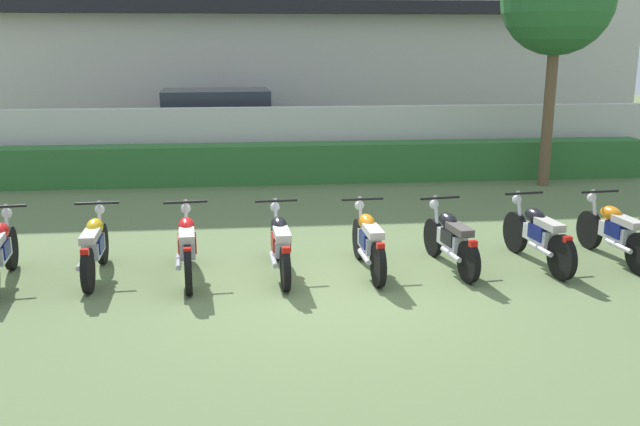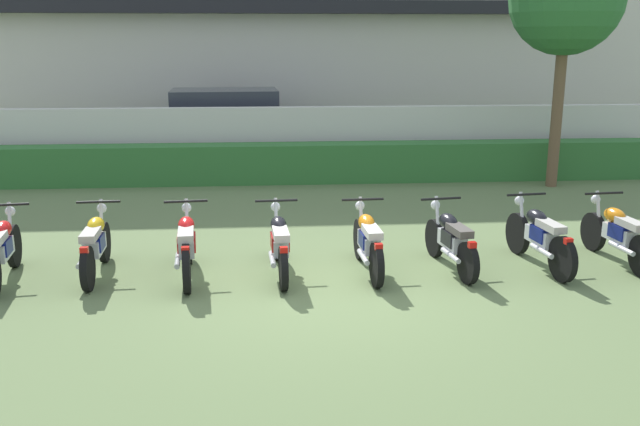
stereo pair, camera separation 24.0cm
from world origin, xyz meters
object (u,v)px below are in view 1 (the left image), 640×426
(motorcycle_in_row_2, at_px, (94,246))
(motorcycle_in_row_5, at_px, (368,241))
(motorcycle_in_row_1, at_px, (0,252))
(motorcycle_in_row_6, at_px, (451,238))
(motorcycle_in_row_4, at_px, (280,243))
(motorcycle_in_row_7, at_px, (538,234))
(motorcycle_in_row_8, at_px, (615,231))
(parked_car, at_px, (223,127))
(motorcycle_in_row_3, at_px, (187,246))

(motorcycle_in_row_2, xyz_separation_m, motorcycle_in_row_5, (3.72, -0.16, 0.00))
(motorcycle_in_row_1, relative_size, motorcycle_in_row_5, 1.04)
(motorcycle_in_row_2, bearing_deg, motorcycle_in_row_6, -94.28)
(motorcycle_in_row_1, bearing_deg, motorcycle_in_row_5, -97.37)
(motorcycle_in_row_2, xyz_separation_m, motorcycle_in_row_4, (2.50, -0.13, -0.00))
(motorcycle_in_row_4, relative_size, motorcycle_in_row_6, 1.06)
(motorcycle_in_row_6, relative_size, motorcycle_in_row_7, 0.93)
(motorcycle_in_row_2, relative_size, motorcycle_in_row_5, 1.00)
(motorcycle_in_row_4, bearing_deg, motorcycle_in_row_8, -92.16)
(motorcycle_in_row_1, xyz_separation_m, motorcycle_in_row_6, (6.06, 0.03, -0.01))
(motorcycle_in_row_1, distance_m, motorcycle_in_row_2, 1.18)
(parked_car, relative_size, motorcycle_in_row_3, 2.49)
(motorcycle_in_row_3, relative_size, motorcycle_in_row_6, 1.05)
(motorcycle_in_row_1, relative_size, motorcycle_in_row_3, 1.01)
(motorcycle_in_row_8, bearing_deg, motorcycle_in_row_6, 87.00)
(motorcycle_in_row_1, bearing_deg, motorcycle_in_row_3, -97.86)
(parked_car, height_order, motorcycle_in_row_7, parked_car)
(motorcycle_in_row_4, bearing_deg, motorcycle_in_row_1, 87.21)
(motorcycle_in_row_2, height_order, motorcycle_in_row_8, motorcycle_in_row_8)
(parked_car, xyz_separation_m, motorcycle_in_row_7, (4.73, -8.97, -0.48))
(motorcycle_in_row_3, xyz_separation_m, motorcycle_in_row_8, (6.11, 0.14, -0.01))
(motorcycle_in_row_5, xyz_separation_m, motorcycle_in_row_7, (2.45, 0.05, 0.01))
(motorcycle_in_row_8, bearing_deg, motorcycle_in_row_4, 85.99)
(motorcycle_in_row_6, bearing_deg, motorcycle_in_row_4, 82.46)
(motorcycle_in_row_5, bearing_deg, parked_car, 11.35)
(motorcycle_in_row_4, relative_size, motorcycle_in_row_5, 1.04)
(motorcycle_in_row_4, height_order, motorcycle_in_row_5, motorcycle_in_row_5)
(motorcycle_in_row_7, bearing_deg, motorcycle_in_row_5, 84.41)
(parked_car, height_order, motorcycle_in_row_3, parked_car)
(motorcycle_in_row_6, bearing_deg, motorcycle_in_row_2, 80.91)
(motorcycle_in_row_7, xyz_separation_m, motorcycle_in_row_8, (1.19, 0.07, -0.01))
(parked_car, distance_m, motorcycle_in_row_8, 10.70)
(motorcycle_in_row_1, height_order, motorcycle_in_row_8, motorcycle_in_row_1)
(motorcycle_in_row_2, bearing_deg, motorcycle_in_row_1, 94.93)
(parked_car, height_order, motorcycle_in_row_6, parked_car)
(motorcycle_in_row_6, relative_size, motorcycle_in_row_8, 0.96)
(motorcycle_in_row_2, distance_m, motorcycle_in_row_6, 4.89)
(motorcycle_in_row_2, relative_size, motorcycle_in_row_4, 0.96)
(motorcycle_in_row_3, height_order, motorcycle_in_row_5, motorcycle_in_row_3)
(motorcycle_in_row_6, bearing_deg, motorcycle_in_row_3, 83.23)
(motorcycle_in_row_1, bearing_deg, motorcycle_in_row_8, -96.56)
(motorcycle_in_row_7, bearing_deg, parked_car, 21.12)
(parked_car, distance_m, motorcycle_in_row_5, 9.31)
(motorcycle_in_row_2, relative_size, motorcycle_in_row_8, 0.98)
(motorcycle_in_row_1, relative_size, motorcycle_in_row_7, 0.98)
(parked_car, xyz_separation_m, motorcycle_in_row_2, (-1.44, -8.86, -0.49))
(motorcycle_in_row_1, bearing_deg, motorcycle_in_row_6, -97.08)
(motorcycle_in_row_4, height_order, motorcycle_in_row_7, motorcycle_in_row_7)
(motorcycle_in_row_1, xyz_separation_m, motorcycle_in_row_4, (3.67, 0.03, -0.01))
(motorcycle_in_row_4, distance_m, motorcycle_in_row_6, 2.39)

